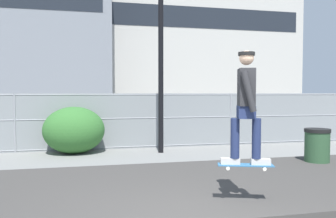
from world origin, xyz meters
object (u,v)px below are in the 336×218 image
(shrub_left, at_px, (74,130))
(trash_bin, at_px, (317,150))
(street_lamp, at_px, (161,25))
(skateboard, at_px, (245,165))
(skater, at_px, (246,101))

(shrub_left, relative_size, trash_bin, 1.81)
(street_lamp, height_order, trash_bin, street_lamp)
(shrub_left, bearing_deg, trash_bin, -34.90)
(skateboard, distance_m, street_lamp, 6.70)
(skateboard, xyz_separation_m, trash_bin, (2.98, 2.42, -0.29))
(trash_bin, bearing_deg, skater, -140.85)
(skateboard, relative_size, trash_bin, 0.80)
(skater, bearing_deg, shrub_left, 112.74)
(skater, relative_size, street_lamp, 0.26)
(street_lamp, bearing_deg, trash_bin, -49.34)
(skateboard, bearing_deg, street_lamp, 90.25)
(skater, distance_m, trash_bin, 4.03)
(skateboard, bearing_deg, trash_bin, 39.15)
(skateboard, xyz_separation_m, skater, (0.00, 0.00, 0.95))
(skater, xyz_separation_m, shrub_left, (-2.67, 6.36, -1.03))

